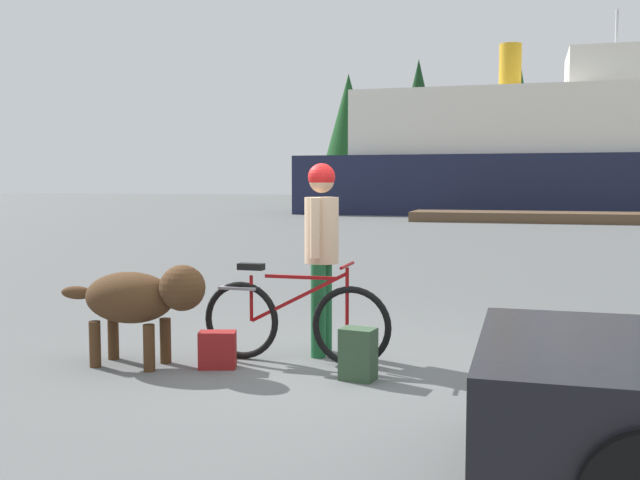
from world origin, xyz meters
TOP-DOWN VIEW (x-y plane):
  - ground_plane at (0.00, 0.00)m, footprint 160.00×160.00m
  - bicycle at (-0.31, 0.25)m, footprint 1.76×0.44m
  - person_cyclist at (-0.15, 0.61)m, footprint 0.32×0.53m
  - dog at (-1.57, -0.23)m, footprint 1.41×0.53m
  - backpack at (0.38, -0.15)m, footprint 0.31×0.24m
  - handbag_pannier at (-0.89, -0.12)m, footprint 0.36×0.27m
  - dock_pier at (4.84, 24.61)m, footprint 15.46×2.78m
  - ferry_boat at (4.14, 32.18)m, footprint 27.02×7.95m
  - sailboat_moored at (5.60, 31.15)m, footprint 8.94×2.50m
  - pine_tree_far_left at (-12.66, 52.96)m, footprint 4.15×4.15m
  - pine_tree_center at (1.00, 52.84)m, footprint 3.00×3.00m
  - pine_tree_mid_back at (-7.42, 56.86)m, footprint 4.09×4.09m

SIDE VIEW (x-z plane):
  - ground_plane at x=0.00m, z-range 0.00..0.00m
  - handbag_pannier at x=-0.89m, z-range 0.00..0.32m
  - dock_pier at x=4.84m, z-range 0.00..0.40m
  - backpack at x=0.38m, z-range 0.00..0.43m
  - bicycle at x=-0.31m, z-range -0.07..0.84m
  - sailboat_moored at x=5.60m, z-range -4.34..5.33m
  - dog at x=-1.57m, z-range 0.15..1.07m
  - person_cyclist at x=-0.15m, z-range 0.20..2.00m
  - ferry_boat at x=4.14m, z-range -1.28..7.22m
  - pine_tree_center at x=1.00m, z-range 1.17..12.16m
  - pine_tree_far_left at x=-12.66m, z-range 1.42..11.95m
  - pine_tree_mid_back at x=-7.42m, z-range 1.61..13.72m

